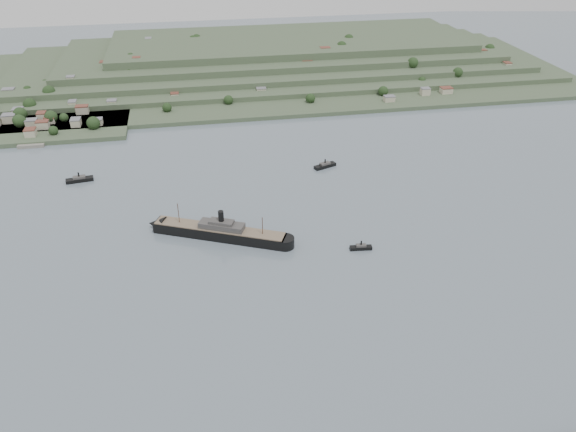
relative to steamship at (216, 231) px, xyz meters
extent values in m
plane|color=slate|center=(57.25, -31.20, -4.41)|extent=(1400.00, 1400.00, 0.00)
cube|color=#3D4F34|center=(57.25, 328.80, -2.41)|extent=(760.00, 260.00, 4.00)
cube|color=#3D4F34|center=(77.25, 353.80, 2.09)|extent=(680.00, 220.00, 5.00)
cube|color=#3D4F34|center=(92.25, 368.80, 7.59)|extent=(600.00, 200.00, 6.00)
cube|color=#3D4F34|center=(107.25, 383.80, 14.09)|extent=(520.00, 180.00, 7.00)
cube|color=#3D4F34|center=(122.25, 398.80, 21.59)|extent=(440.00, 160.00, 8.00)
cube|color=#3D4F34|center=(-142.75, 218.80, -2.41)|extent=(150.00, 90.00, 4.00)
cube|color=gray|center=(-147.75, 176.80, -3.01)|extent=(22.00, 14.00, 2.80)
cube|color=black|center=(2.11, -0.97, -1.00)|extent=(84.55, 47.14, 6.82)
cone|color=black|center=(-37.73, 17.29, -1.00)|extent=(15.49, 15.49, 11.69)
cylinder|color=black|center=(41.95, -19.22, -1.00)|extent=(11.69, 11.69, 6.82)
cube|color=#6F5E4A|center=(2.11, -0.97, 2.70)|extent=(82.37, 45.44, 0.58)
cube|color=#413E3C|center=(3.88, -1.78, 4.85)|extent=(30.21, 20.14, 3.90)
cube|color=#413E3C|center=(3.88, -1.78, 7.48)|extent=(17.01, 12.69, 2.43)
cylinder|color=black|center=(3.88, -1.78, 11.18)|extent=(3.51, 3.51, 8.77)
cylinder|color=#492F22|center=(-22.68, 10.39, 9.23)|extent=(0.49, 0.49, 15.58)
cylinder|color=#492F22|center=(28.67, -13.14, 8.25)|extent=(0.49, 0.49, 13.63)
cube|color=black|center=(88.15, -30.54, -3.30)|extent=(14.11, 5.06, 2.21)
cube|color=#413E3C|center=(88.15, -30.54, -1.64)|extent=(6.48, 3.56, 1.66)
cylinder|color=black|center=(88.15, -30.54, 0.20)|extent=(0.92, 0.92, 3.22)
cube|color=black|center=(-97.62, 97.78, -3.06)|extent=(20.85, 8.45, 2.70)
cube|color=#413E3C|center=(-97.62, 97.78, -1.03)|extent=(9.66, 5.75, 2.03)
cylinder|color=black|center=(-97.62, 97.78, 1.22)|extent=(1.13, 1.13, 3.94)
cube|color=black|center=(93.72, 88.05, -3.15)|extent=(19.39, 11.81, 2.51)
cube|color=#413E3C|center=(93.72, 88.05, -1.27)|extent=(9.40, 7.01, 1.88)
cylinder|color=black|center=(93.72, 88.05, 0.82)|extent=(1.04, 1.04, 3.65)
camera|label=1|loc=(-9.10, -308.76, 193.51)|focal=35.00mm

